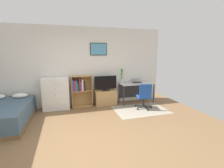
% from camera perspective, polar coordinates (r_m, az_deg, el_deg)
% --- Properties ---
extents(ground_plane, '(7.20, 7.20, 0.00)m').
position_cam_1_polar(ground_plane, '(3.74, -7.48, -18.53)').
color(ground_plane, brown).
extents(wall_back_with_posters, '(6.12, 0.09, 2.70)m').
position_cam_1_polar(wall_back_with_posters, '(5.69, -11.82, 5.94)').
color(wall_back_with_posters, silver).
rests_on(wall_back_with_posters, ground_plane).
extents(area_rug, '(1.70, 1.20, 0.01)m').
position_cam_1_polar(area_rug, '(5.42, 10.05, -8.92)').
color(area_rug, '#9E937F').
rests_on(area_rug, ground_plane).
extents(bed, '(1.45, 1.99, 0.64)m').
position_cam_1_polar(bed, '(5.14, -34.78, -8.91)').
color(bed, brown).
rests_on(bed, ground_plane).
extents(dresser, '(0.83, 0.46, 1.05)m').
position_cam_1_polar(dresser, '(5.54, -19.31, -3.29)').
color(dresser, white).
rests_on(dresser, ground_plane).
extents(bookshelf, '(0.69, 0.30, 1.07)m').
position_cam_1_polar(bookshelf, '(5.59, -11.25, -1.57)').
color(bookshelf, tan).
rests_on(bookshelf, ground_plane).
extents(tv_stand, '(0.75, 0.41, 0.52)m').
position_cam_1_polar(tv_stand, '(5.78, -2.31, -4.78)').
color(tv_stand, tan).
rests_on(tv_stand, ground_plane).
extents(television, '(0.80, 0.16, 0.52)m').
position_cam_1_polar(television, '(5.64, -2.29, 0.25)').
color(television, black).
rests_on(television, tv_stand).
extents(desk, '(1.24, 0.56, 0.74)m').
position_cam_1_polar(desk, '(6.08, 8.30, -0.81)').
color(desk, silver).
rests_on(desk, ground_plane).
extents(office_chair, '(0.58, 0.57, 0.86)m').
position_cam_1_polar(office_chair, '(5.36, 11.40, -4.09)').
color(office_chair, '#232326').
rests_on(office_chair, ground_plane).
extents(laptop, '(0.40, 0.43, 0.16)m').
position_cam_1_polar(laptop, '(6.05, 8.69, 1.07)').
color(laptop, '#B7B7BC').
rests_on(laptop, desk).
extents(computer_mouse, '(0.06, 0.10, 0.03)m').
position_cam_1_polar(computer_mouse, '(6.09, 11.34, 0.59)').
color(computer_mouse, silver).
rests_on(computer_mouse, desk).
extents(bamboo_vase, '(0.09, 0.10, 0.52)m').
position_cam_1_polar(bamboo_vase, '(5.93, 3.47, 2.90)').
color(bamboo_vase, silver).
rests_on(bamboo_vase, desk).
extents(wine_glass, '(0.07, 0.07, 0.18)m').
position_cam_1_polar(wine_glass, '(5.77, 5.63, 1.37)').
color(wine_glass, silver).
rests_on(wine_glass, desk).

